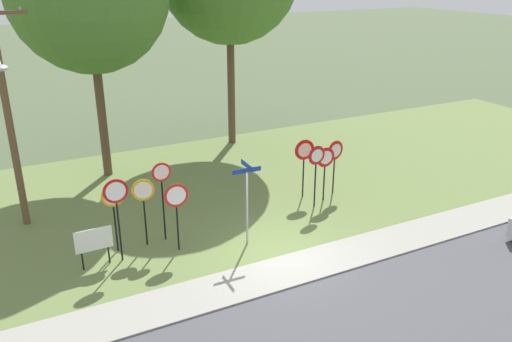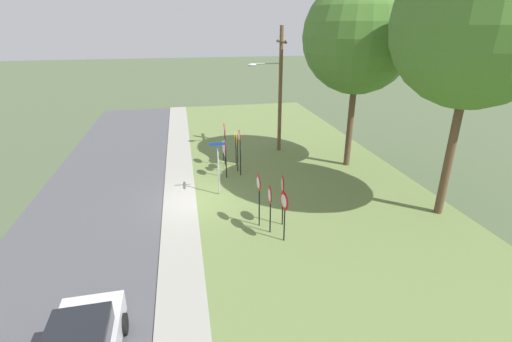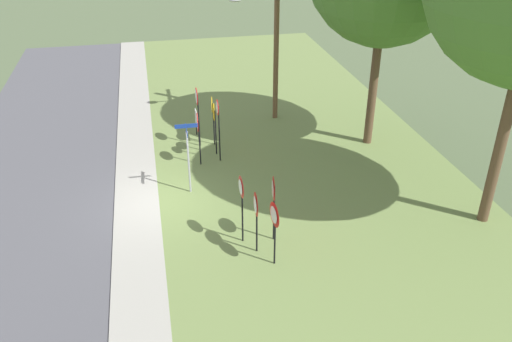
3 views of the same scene
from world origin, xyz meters
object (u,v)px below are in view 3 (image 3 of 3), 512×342
notice_board (197,121)px  stop_sign_far_center (218,118)px  yield_sign_near_left (274,220)px  yield_sign_far_right (241,194)px  stop_sign_near_left (198,128)px  stop_sign_near_right (213,111)px  street_name_post (188,152)px  yield_sign_far_left (256,209)px  stop_sign_far_right (214,118)px  utility_pole (273,29)px  yield_sign_near_right (273,194)px  stop_sign_far_left (197,104)px

notice_board → stop_sign_far_center: bearing=14.0°
yield_sign_near_left → yield_sign_far_right: yield_sign_far_right is taller
stop_sign_near_left → yield_sign_far_right: yield_sign_far_right is taller
stop_sign_near_right → stop_sign_far_center: 1.59m
yield_sign_near_left → street_name_post: (-4.79, -2.06, 0.05)m
stop_sign_near_right → stop_sign_far_center: size_ratio=0.83×
yield_sign_far_right → yield_sign_far_left: bearing=24.9°
stop_sign_far_right → yield_sign_far_right: 6.35m
utility_pole → yield_sign_far_left: bearing=-16.0°
yield_sign_near_left → yield_sign_near_right: size_ratio=0.94×
yield_sign_near_right → notice_board: yield_sign_near_right is taller
stop_sign_far_right → utility_pole: size_ratio=0.29×
stop_sign_near_right → yield_sign_far_left: stop_sign_near_right is taller
stop_sign_near_left → street_name_post: (2.10, -0.60, 0.02)m
stop_sign_far_center → yield_sign_far_left: (6.34, 0.22, -0.34)m
utility_pole → street_name_post: bearing=-36.5°
notice_board → yield_sign_far_left: bearing=4.3°
stop_sign_far_right → street_name_post: size_ratio=0.82×
stop_sign_near_right → yield_sign_far_left: size_ratio=1.04×
street_name_post → utility_pole: bearing=144.9°
stop_sign_near_left → yield_sign_far_left: bearing=13.2°
stop_sign_far_center → yield_sign_near_left: size_ratio=1.24×
stop_sign_far_center → yield_sign_near_left: 7.10m
utility_pole → stop_sign_far_center: bearing=-38.8°
stop_sign_far_left → yield_sign_far_right: bearing=3.9°
notice_board → yield_sign_far_right: bearing=2.4°
yield_sign_far_right → notice_board: size_ratio=1.92×
stop_sign_far_left → stop_sign_far_center: 1.71m
street_name_post → yield_sign_near_right: bearing=34.6°
stop_sign_far_left → yield_sign_near_left: 8.74m
yield_sign_far_left → stop_sign_far_right: bearing=-176.0°
yield_sign_far_left → utility_pole: size_ratio=0.27×
stop_sign_near_right → yield_sign_far_right: bearing=8.0°
yield_sign_near_right → notice_board: (-8.18, -1.53, -0.89)m
stop_sign_far_left → street_name_post: (3.85, -0.78, -0.29)m
utility_pole → yield_sign_far_right: bearing=-18.8°
stop_sign_far_center → utility_pole: size_ratio=0.34×
stop_sign_far_left → stop_sign_far_center: stop_sign_far_center is taller
stop_sign_near_right → street_name_post: (3.84, -1.41, 0.06)m
stop_sign_near_left → street_name_post: size_ratio=0.82×
stop_sign_near_right → street_name_post: street_name_post is taller
stop_sign_near_left → stop_sign_far_left: size_ratio=0.85×
stop_sign_near_left → yield_sign_near_left: (6.89, 1.46, -0.04)m
stop_sign_far_left → street_name_post: bearing=-11.8°
utility_pole → yield_sign_near_right: bearing=-13.2°
stop_sign_far_center → stop_sign_far_left: bearing=-157.3°
stop_sign_near_left → street_name_post: street_name_post is taller
yield_sign_far_left → yield_sign_far_right: bearing=-150.4°
stop_sign_far_center → notice_board: stop_sign_far_center is taller
yield_sign_near_left → notice_board: yield_sign_near_left is taller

